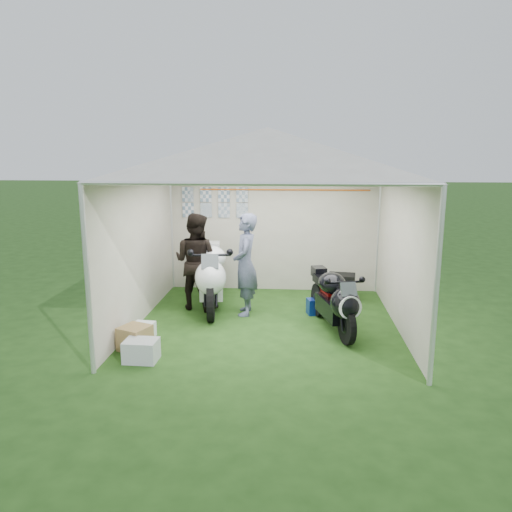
% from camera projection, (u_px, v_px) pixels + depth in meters
% --- Properties ---
extents(ground, '(80.00, 80.00, 0.00)m').
position_uv_depth(ground, '(267.00, 323.00, 7.88)').
color(ground, '#1C3C12').
rests_on(ground, ground).
extents(canopy_tent, '(5.66, 5.66, 3.00)m').
position_uv_depth(canopy_tent, '(268.00, 157.00, 7.39)').
color(canopy_tent, silver).
rests_on(canopy_tent, ground).
extents(motorcycle_white, '(0.68, 2.21, 1.09)m').
position_uv_depth(motorcycle_white, '(212.00, 274.00, 8.48)').
color(motorcycle_white, black).
rests_on(motorcycle_white, ground).
extents(motorcycle_black, '(0.72, 1.78, 0.89)m').
position_uv_depth(motorcycle_black, '(335.00, 299.00, 7.42)').
color(motorcycle_black, black).
rests_on(motorcycle_black, ground).
extents(paddock_stand, '(0.39, 0.30, 0.26)m').
position_uv_depth(paddock_stand, '(318.00, 306.00, 8.29)').
color(paddock_stand, '#1536BE').
rests_on(paddock_stand, ground).
extents(person_dark_jacket, '(0.96, 0.85, 1.65)m').
position_uv_depth(person_dark_jacket, '(196.00, 261.00, 8.47)').
color(person_dark_jacket, black).
rests_on(person_dark_jacket, ground).
extents(person_blue_jacket, '(0.44, 0.64, 1.68)m').
position_uv_depth(person_blue_jacket, '(245.00, 265.00, 8.15)').
color(person_blue_jacket, slate).
rests_on(person_blue_jacket, ground).
extents(equipment_box, '(0.52, 0.44, 0.47)m').
position_uv_depth(equipment_box, '(341.00, 287.00, 9.09)').
color(equipment_box, black).
rests_on(equipment_box, ground).
extents(crate_0, '(0.43, 0.34, 0.28)m').
position_uv_depth(crate_0, '(141.00, 351.00, 6.41)').
color(crate_0, '#B5BABD').
rests_on(crate_0, ground).
extents(crate_1, '(0.48, 0.48, 0.33)m').
position_uv_depth(crate_1, '(135.00, 338.00, 6.78)').
color(crate_1, olive).
rests_on(crate_1, ground).
extents(crate_2, '(0.33, 0.28, 0.22)m').
position_uv_depth(crate_2, '(144.00, 330.00, 7.23)').
color(crate_2, silver).
rests_on(crate_2, ground).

